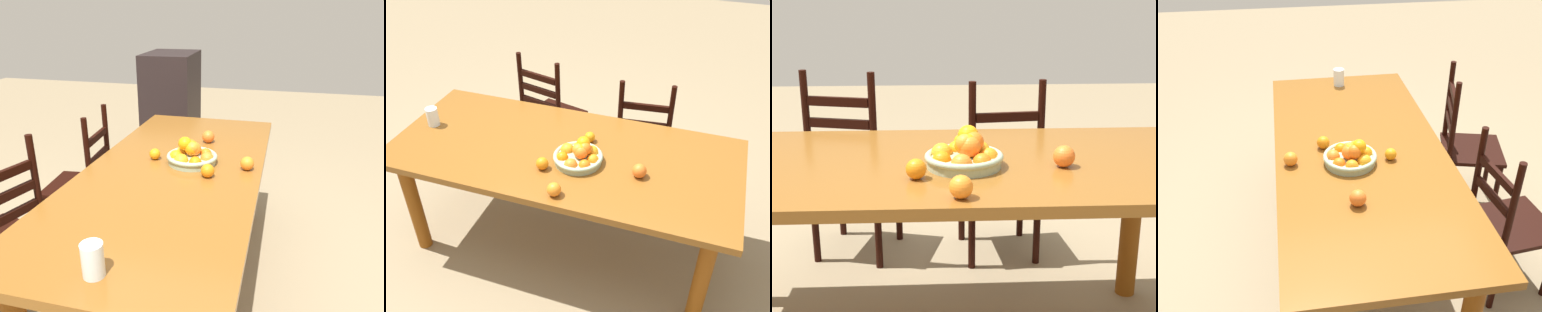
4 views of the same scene
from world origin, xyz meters
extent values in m
cube|color=brown|center=(0.00, 0.00, 0.75)|extent=(2.04, 0.92, 0.04)
cylinder|color=brown|center=(0.89, 0.33, 0.36)|extent=(0.09, 0.09, 0.73)
cube|color=black|center=(0.34, 0.80, 0.42)|extent=(0.43, 0.43, 0.03)
cylinder|color=black|center=(0.49, 0.98, 0.20)|extent=(0.04, 0.04, 0.41)
cylinder|color=black|center=(0.15, 0.95, 0.20)|extent=(0.04, 0.04, 0.41)
cylinder|color=black|center=(0.53, 0.65, 0.20)|extent=(0.04, 0.04, 0.41)
cylinder|color=black|center=(0.19, 0.61, 0.20)|extent=(0.04, 0.04, 0.41)
cylinder|color=black|center=(0.53, 0.65, 0.70)|extent=(0.04, 0.04, 0.52)
cylinder|color=black|center=(0.19, 0.61, 0.70)|extent=(0.04, 0.04, 0.52)
cube|color=black|center=(0.36, 0.63, 0.65)|extent=(0.30, 0.06, 0.04)
cube|color=black|center=(0.36, 0.63, 0.78)|extent=(0.30, 0.06, 0.04)
cube|color=black|center=(-0.40, 0.84, 0.44)|extent=(0.48, 0.48, 0.03)
cylinder|color=black|center=(-0.20, 0.97, 0.22)|extent=(0.04, 0.04, 0.43)
cylinder|color=black|center=(-0.53, 1.05, 0.22)|extent=(0.04, 0.04, 0.43)
cylinder|color=black|center=(-0.28, 0.64, 0.22)|extent=(0.04, 0.04, 0.43)
cylinder|color=black|center=(-0.61, 0.72, 0.22)|extent=(0.04, 0.04, 0.43)
cylinder|color=black|center=(-0.28, 0.64, 0.73)|extent=(0.04, 0.04, 0.54)
cylinder|color=black|center=(-0.61, 0.72, 0.73)|extent=(0.04, 0.04, 0.54)
cube|color=black|center=(-0.44, 0.68, 0.64)|extent=(0.30, 0.10, 0.04)
cube|color=black|center=(-0.44, 0.68, 0.75)|extent=(0.30, 0.10, 0.04)
cube|color=black|center=(-0.44, 0.68, 0.85)|extent=(0.30, 0.10, 0.04)
cylinder|color=#97AB8A|center=(0.12, -0.07, 0.79)|extent=(0.26, 0.26, 0.04)
torus|color=#97AB8A|center=(0.12, -0.07, 0.81)|extent=(0.28, 0.28, 0.02)
sphere|color=orange|center=(0.21, -0.08, 0.80)|extent=(0.07, 0.07, 0.07)
sphere|color=orange|center=(0.18, -0.01, 0.81)|extent=(0.08, 0.08, 0.08)
sphere|color=orange|center=(0.10, 0.01, 0.80)|extent=(0.07, 0.07, 0.07)
sphere|color=orange|center=(0.04, -0.03, 0.81)|extent=(0.08, 0.08, 0.08)
sphere|color=orange|center=(0.04, -0.11, 0.80)|extent=(0.07, 0.07, 0.07)
sphere|color=orange|center=(0.11, -0.16, 0.80)|extent=(0.07, 0.07, 0.07)
sphere|color=orange|center=(0.18, -0.14, 0.80)|extent=(0.07, 0.07, 0.07)
sphere|color=orange|center=(0.13, -0.03, 0.87)|extent=(0.08, 0.08, 0.08)
sphere|color=orange|center=(0.12, -0.08, 0.86)|extent=(0.07, 0.07, 0.07)
sphere|color=orange|center=(0.13, -0.07, 0.85)|extent=(0.07, 0.07, 0.07)
sphere|color=orange|center=(0.12, -0.07, 0.85)|extent=(0.07, 0.07, 0.07)
sphere|color=orange|center=(0.14, -0.08, 0.84)|extent=(0.08, 0.08, 0.08)
sphere|color=orange|center=(0.15, -0.06, 0.85)|extent=(0.08, 0.08, 0.08)
sphere|color=orange|center=(0.09, -0.38, 0.80)|extent=(0.07, 0.07, 0.07)
sphere|color=orange|center=(0.12, 0.14, 0.80)|extent=(0.06, 0.06, 0.06)
sphere|color=orange|center=(0.47, -0.09, 0.81)|extent=(0.08, 0.08, 0.08)
sphere|color=orange|center=(-0.05, -0.20, 0.80)|extent=(0.07, 0.07, 0.07)
camera|label=1|loc=(-1.76, -0.55, 1.57)|focal=35.44mm
camera|label=2|loc=(0.75, -1.92, 2.25)|focal=40.64mm
camera|label=3|loc=(0.02, -1.98, 1.39)|focal=52.85mm
camera|label=4|loc=(2.09, -0.38, 2.08)|focal=42.84mm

